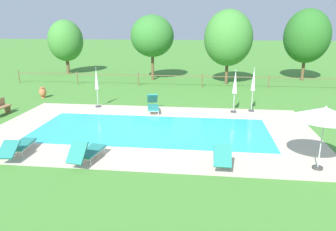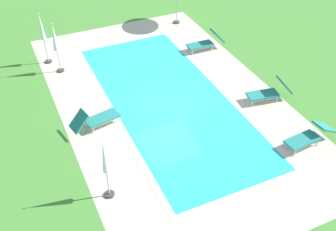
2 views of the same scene
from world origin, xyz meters
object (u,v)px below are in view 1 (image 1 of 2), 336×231
at_px(sun_lounger_north_near_steps, 222,154).
at_px(patio_umbrella_closed_row_mid_west, 235,85).
at_px(patio_umbrella_closed_row_west, 253,83).
at_px(tree_far_west, 228,38).
at_px(tree_centre, 307,36).
at_px(tree_east_mid, 152,36).
at_px(patio_umbrella_closed_row_centre, 97,83).
at_px(sun_lounger_north_far, 153,105).
at_px(patio_umbrella_open_foreground, 325,113).
at_px(terracotta_urn_near_fence, 43,92).
at_px(sun_lounger_north_mid, 87,152).
at_px(tree_west_mid, 66,41).
at_px(sun_lounger_north_end, 18,146).

relative_size(sun_lounger_north_near_steps, patio_umbrella_closed_row_mid_west, 0.79).
xyz_separation_m(patio_umbrella_closed_row_west, tree_far_west, (-0.96, 8.43, 2.08)).
bearing_deg(sun_lounger_north_near_steps, tree_centre, 66.96).
xyz_separation_m(sun_lounger_north_near_steps, tree_east_mid, (-5.29, 17.06, 3.38)).
height_order(patio_umbrella_closed_row_mid_west, patio_umbrella_closed_row_centre, patio_umbrella_closed_row_mid_west).
xyz_separation_m(sun_lounger_north_far, tree_east_mid, (-1.71, 10.37, 3.38)).
height_order(patio_umbrella_closed_row_west, patio_umbrella_closed_row_mid_west, patio_umbrella_closed_row_west).
distance_m(patio_umbrella_open_foreground, terracotta_urn_near_fence, 17.52).
xyz_separation_m(sun_lounger_north_near_steps, terracotta_urn_near_fence, (-11.51, 9.21, 0.00)).
bearing_deg(tree_centre, sun_lounger_north_mid, -124.14).
distance_m(patio_umbrella_open_foreground, tree_centre, 18.88).
xyz_separation_m(patio_umbrella_closed_row_mid_west, tree_west_mid, (-15.13, 12.41, 1.62)).
xyz_separation_m(sun_lounger_north_mid, tree_far_west, (5.90, 16.16, 3.31)).
relative_size(sun_lounger_north_end, terracotta_urn_near_fence, 2.88).
height_order(patio_umbrella_closed_row_mid_west, terracotta_urn_near_fence, patio_umbrella_closed_row_mid_west).
height_order(sun_lounger_north_mid, terracotta_urn_near_fence, sun_lounger_north_mid).
bearing_deg(tree_far_west, patio_umbrella_open_foreground, -81.87).
relative_size(terracotta_urn_near_fence, tree_west_mid, 0.14).
bearing_deg(patio_umbrella_closed_row_mid_west, tree_far_west, 89.48).
height_order(patio_umbrella_closed_row_mid_west, tree_centre, tree_centre).
xyz_separation_m(terracotta_urn_near_fence, tree_east_mid, (6.21, 7.85, 3.37)).
xyz_separation_m(tree_far_west, tree_centre, (6.72, 2.45, 0.08)).
distance_m(patio_umbrella_closed_row_west, patio_umbrella_closed_row_centre, 9.05).
height_order(sun_lounger_north_mid, patio_umbrella_open_foreground, patio_umbrella_open_foreground).
bearing_deg(tree_centre, tree_east_mid, -174.74).
distance_m(sun_lounger_north_mid, sun_lounger_north_end, 2.88).
height_order(sun_lounger_north_far, tree_west_mid, tree_west_mid).
distance_m(patio_umbrella_closed_row_mid_west, tree_centre, 13.31).
height_order(patio_umbrella_closed_row_west, tree_far_west, tree_far_west).
relative_size(terracotta_urn_near_fence, tree_east_mid, 0.13).
height_order(sun_lounger_north_mid, tree_east_mid, tree_east_mid).
xyz_separation_m(sun_lounger_north_far, tree_centre, (11.36, 11.58, 3.39)).
bearing_deg(tree_centre, patio_umbrella_closed_row_west, -117.89).
height_order(patio_umbrella_open_foreground, tree_west_mid, tree_west_mid).
xyz_separation_m(patio_umbrella_closed_row_mid_west, tree_far_west, (0.08, 8.78, 2.12)).
relative_size(sun_lounger_north_mid, tree_east_mid, 0.35).
relative_size(patio_umbrella_closed_row_west, tree_east_mid, 0.45).
bearing_deg(sun_lounger_north_end, sun_lounger_north_near_steps, 0.30).
distance_m(patio_umbrella_closed_row_centre, tree_centre, 18.57).
relative_size(sun_lounger_north_mid, patio_umbrella_closed_row_centre, 0.82).
distance_m(terracotta_urn_near_fence, tree_west_mid, 10.94).
distance_m(patio_umbrella_closed_row_west, tree_east_mid, 12.31).
xyz_separation_m(patio_umbrella_closed_row_west, tree_centre, (5.76, 10.88, 2.15)).
xyz_separation_m(patio_umbrella_closed_row_mid_west, tree_centre, (6.80, 11.23, 2.20)).
height_order(sun_lounger_north_far, terracotta_urn_near_fence, sun_lounger_north_far).
xyz_separation_m(sun_lounger_north_far, tree_far_west, (4.64, 9.13, 3.32)).
relative_size(sun_lounger_north_end, patio_umbrella_closed_row_centre, 0.88).
distance_m(sun_lounger_north_near_steps, patio_umbrella_closed_row_west, 7.75).
distance_m(patio_umbrella_closed_row_west, tree_centre, 12.50).
bearing_deg(patio_umbrella_open_foreground, tree_east_mid, 116.76).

